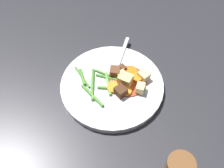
% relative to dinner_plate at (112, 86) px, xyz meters
% --- Properties ---
extents(ground_plane, '(3.00, 3.00, 0.00)m').
position_rel_dinner_plate_xyz_m(ground_plane, '(0.00, 0.00, -0.01)').
color(ground_plane, '#2D2D33').
extents(dinner_plate, '(0.28, 0.28, 0.02)m').
position_rel_dinner_plate_xyz_m(dinner_plate, '(0.00, 0.00, 0.00)').
color(dinner_plate, white).
rests_on(dinner_plate, ground_plane).
extents(stew_sauce, '(0.10, 0.10, 0.00)m').
position_rel_dinner_plate_xyz_m(stew_sauce, '(0.04, -0.00, 0.01)').
color(stew_sauce, '#93381E').
rests_on(stew_sauce, dinner_plate).
extents(carrot_slice_0, '(0.05, 0.05, 0.01)m').
position_rel_dinner_plate_xyz_m(carrot_slice_0, '(0.00, -0.01, 0.01)').
color(carrot_slice_0, orange).
rests_on(carrot_slice_0, dinner_plate).
extents(carrot_slice_1, '(0.05, 0.05, 0.01)m').
position_rel_dinner_plate_xyz_m(carrot_slice_1, '(0.06, 0.03, 0.01)').
color(carrot_slice_1, orange).
rests_on(carrot_slice_1, dinner_plate).
extents(carrot_slice_2, '(0.04, 0.04, 0.01)m').
position_rel_dinner_plate_xyz_m(carrot_slice_2, '(0.03, -0.03, 0.01)').
color(carrot_slice_2, orange).
rests_on(carrot_slice_2, dinner_plate).
extents(carrot_slice_3, '(0.04, 0.04, 0.01)m').
position_rel_dinner_plate_xyz_m(carrot_slice_3, '(0.07, 0.00, 0.02)').
color(carrot_slice_3, orange).
rests_on(carrot_slice_3, dinner_plate).
extents(potato_chunk_0, '(0.03, 0.03, 0.02)m').
position_rel_dinner_plate_xyz_m(potato_chunk_0, '(0.03, 0.01, 0.02)').
color(potato_chunk_0, '#DBBC6B').
rests_on(potato_chunk_0, dinner_plate).
extents(potato_chunk_1, '(0.03, 0.04, 0.02)m').
position_rel_dinner_plate_xyz_m(potato_chunk_1, '(0.09, -0.00, 0.02)').
color(potato_chunk_1, '#EAD68C').
rests_on(potato_chunk_1, dinner_plate).
extents(potato_chunk_2, '(0.03, 0.03, 0.02)m').
position_rel_dinner_plate_xyz_m(potato_chunk_2, '(0.07, -0.04, 0.02)').
color(potato_chunk_2, '#EAD68C').
rests_on(potato_chunk_2, dinner_plate).
extents(potato_chunk_3, '(0.05, 0.04, 0.03)m').
position_rel_dinner_plate_xyz_m(potato_chunk_3, '(0.03, -0.01, 0.02)').
color(potato_chunk_3, '#E5CC7A').
rests_on(potato_chunk_3, dinner_plate).
extents(meat_chunk_0, '(0.04, 0.04, 0.02)m').
position_rel_dinner_plate_xyz_m(meat_chunk_0, '(0.01, -0.04, 0.02)').
color(meat_chunk_0, '#4C2B19').
rests_on(meat_chunk_0, dinner_plate).
extents(meat_chunk_1, '(0.03, 0.03, 0.02)m').
position_rel_dinner_plate_xyz_m(meat_chunk_1, '(0.01, 0.03, 0.02)').
color(meat_chunk_1, brown).
rests_on(meat_chunk_1, dinner_plate).
extents(meat_chunk_2, '(0.03, 0.03, 0.02)m').
position_rel_dinner_plate_xyz_m(meat_chunk_2, '(0.04, 0.04, 0.02)').
color(meat_chunk_2, '#56331E').
rests_on(meat_chunk_2, dinner_plate).
extents(green_bean_0, '(0.06, 0.05, 0.01)m').
position_rel_dinner_plate_xyz_m(green_bean_0, '(-0.01, 0.03, 0.01)').
color(green_bean_0, '#4C8E33').
rests_on(green_bean_0, dinner_plate).
extents(green_bean_1, '(0.06, 0.04, 0.01)m').
position_rel_dinner_plate_xyz_m(green_bean_1, '(-0.01, 0.02, 0.01)').
color(green_bean_1, '#4C8E33').
rests_on(green_bean_1, dinner_plate).
extents(green_bean_2, '(0.01, 0.07, 0.01)m').
position_rel_dinner_plate_xyz_m(green_bean_2, '(-0.01, 0.00, 0.01)').
color(green_bean_2, '#66AD42').
rests_on(green_bean_2, dinner_plate).
extents(green_bean_3, '(0.02, 0.07, 0.01)m').
position_rel_dinner_plate_xyz_m(green_bean_3, '(-0.05, 0.02, 0.01)').
color(green_bean_3, '#4C8E33').
rests_on(green_bean_3, dinner_plate).
extents(green_bean_4, '(0.07, 0.03, 0.01)m').
position_rel_dinner_plate_xyz_m(green_bean_4, '(-0.01, -0.01, 0.01)').
color(green_bean_4, '#66AD42').
rests_on(green_bean_4, dinner_plate).
extents(green_bean_5, '(0.03, 0.08, 0.01)m').
position_rel_dinner_plate_xyz_m(green_bean_5, '(-0.07, 0.04, 0.01)').
color(green_bean_5, '#4C8E33').
rests_on(green_bean_5, dinner_plate).
extents(green_bean_6, '(0.05, 0.08, 0.01)m').
position_rel_dinner_plate_xyz_m(green_bean_6, '(-0.06, -0.03, 0.01)').
color(green_bean_6, '#4C8E33').
rests_on(green_bean_6, dinner_plate).
extents(green_bean_7, '(0.02, 0.07, 0.01)m').
position_rel_dinner_plate_xyz_m(green_bean_7, '(-0.05, -0.01, 0.01)').
color(green_bean_7, '#599E38').
rests_on(green_bean_7, dinner_plate).
extents(green_bean_8, '(0.01, 0.05, 0.01)m').
position_rel_dinner_plate_xyz_m(green_bean_8, '(-0.07, 0.04, 0.01)').
color(green_bean_8, '#4C8E33').
rests_on(green_bean_8, dinner_plate).
extents(fork, '(0.10, 0.16, 0.00)m').
position_rel_dinner_plate_xyz_m(fork, '(0.04, 0.07, 0.01)').
color(fork, silver).
rests_on(fork, dinner_plate).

